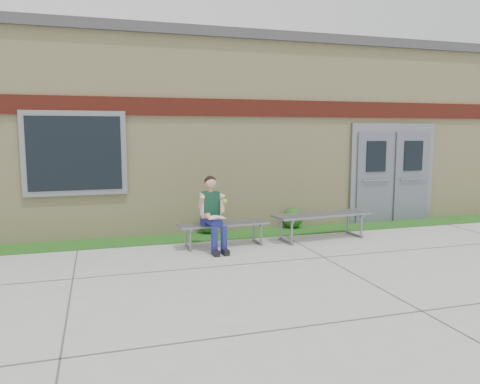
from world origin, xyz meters
name	(u,v)px	position (x,y,z in m)	size (l,w,h in m)	color
ground	(280,271)	(0.00, 0.00, 0.00)	(80.00, 80.00, 0.00)	#9E9E99
grass_strip	(232,235)	(0.00, 2.60, 0.01)	(16.00, 0.80, 0.02)	#144913
school_building	(197,132)	(0.00, 5.99, 2.10)	(16.20, 6.22, 4.20)	beige
bench_left	(224,228)	(-0.41, 1.76, 0.34)	(1.69, 0.52, 0.43)	slate
bench_right	(322,219)	(1.59, 1.76, 0.39)	(2.00, 0.73, 0.51)	slate
girl	(213,212)	(-0.66, 1.56, 0.69)	(0.49, 0.80, 1.32)	navy
shrub_mid	(209,224)	(-0.44, 2.85, 0.22)	(0.40, 0.40, 0.40)	#144913
shrub_east	(293,218)	(1.45, 2.85, 0.24)	(0.43, 0.43, 0.43)	#144913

